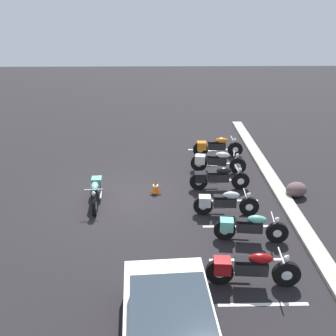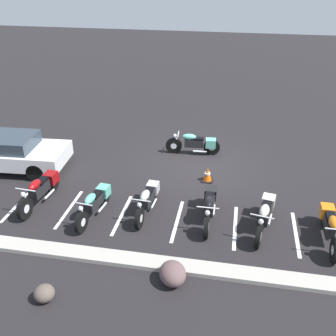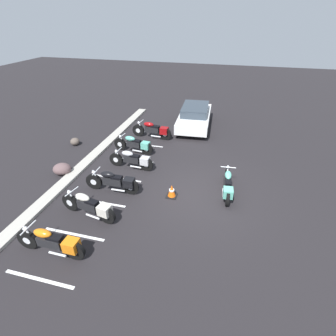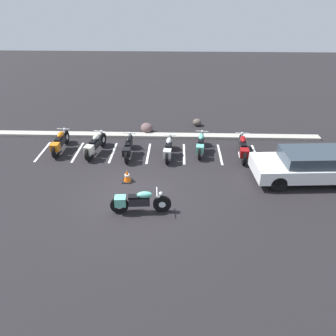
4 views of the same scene
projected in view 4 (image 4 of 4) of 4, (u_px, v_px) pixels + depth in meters
name	position (u px, v px, depth m)	size (l,w,h in m)	color
ground	(134.00, 197.00, 12.41)	(60.00, 60.00, 0.00)	black
motorcycle_teal_featured	(137.00, 202.00, 11.38)	(2.14, 0.60, 0.84)	black
parked_bike_0	(60.00, 142.00, 15.54)	(0.62, 2.22, 0.87)	black
parked_bike_1	(95.00, 145.00, 15.30)	(0.78, 2.21, 0.88)	black
parked_bike_2	(128.00, 147.00, 15.11)	(0.62, 2.21, 0.87)	black
parked_bike_3	(168.00, 148.00, 15.02)	(0.59, 2.12, 0.83)	black
parked_bike_4	(201.00, 144.00, 15.39)	(0.64, 2.13, 0.84)	black
parked_bike_5	(243.00, 148.00, 15.00)	(0.65, 2.30, 0.90)	black
car_white	(308.00, 165.00, 13.17)	(4.41, 2.07, 1.29)	black
concrete_curb	(147.00, 135.00, 17.26)	(18.00, 0.50, 0.12)	#A8A399
landscape_rock_0	(197.00, 122.00, 18.48)	(0.47, 0.48, 0.39)	brown
landscape_rock_1	(147.00, 128.00, 17.59)	(0.77, 0.63, 0.52)	brown
traffic_cone	(127.00, 176.00, 13.27)	(0.40, 0.40, 0.52)	black
stall_line_0	(43.00, 152.00, 15.72)	(0.10, 2.10, 0.00)	white
stall_line_1	(78.00, 152.00, 15.67)	(0.10, 2.10, 0.00)	white
stall_line_2	(113.00, 153.00, 15.62)	(0.10, 2.10, 0.00)	white
stall_line_3	(148.00, 153.00, 15.57)	(0.10, 2.10, 0.00)	white
stall_line_4	(184.00, 154.00, 15.52)	(0.10, 2.10, 0.00)	white
stall_line_5	(220.00, 154.00, 15.47)	(0.10, 2.10, 0.00)	white
stall_line_6	(256.00, 155.00, 15.42)	(0.10, 2.10, 0.00)	white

